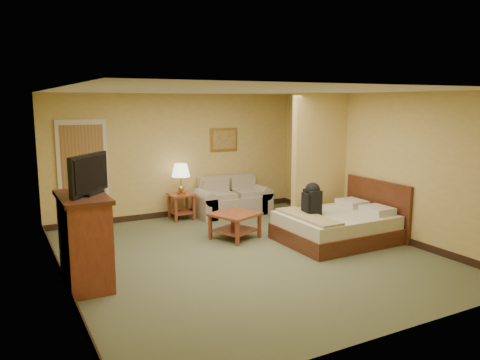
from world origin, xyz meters
TOP-DOWN VIEW (x-y plane):
  - floor at (0.00, 0.00)m, footprint 6.00×6.00m
  - ceiling at (0.00, 0.00)m, footprint 6.00×6.00m
  - back_wall at (0.00, 3.00)m, footprint 5.50×0.02m
  - left_wall at (-2.75, 0.00)m, footprint 0.02×6.00m
  - right_wall at (2.75, 0.00)m, footprint 0.02×6.00m
  - partition at (2.15, 0.93)m, footprint 1.20×0.15m
  - door at (-1.95, 2.96)m, footprint 0.94×0.16m
  - baseboard at (0.00, 2.99)m, footprint 5.50×0.02m
  - loveseat at (1.08, 2.57)m, footprint 1.63×0.76m
  - side_table at (-0.07, 2.65)m, footprint 0.49×0.49m
  - table_lamp at (-0.07, 2.65)m, footprint 0.38×0.38m
  - coffee_table at (0.27, 0.89)m, footprint 0.96×0.96m
  - wall_picture at (1.08, 2.97)m, footprint 0.66×0.04m
  - dresser at (-2.48, -0.06)m, footprint 0.61×1.15m
  - tv at (-2.38, -0.06)m, footprint 0.61×0.71m
  - bed at (1.82, -0.10)m, footprint 1.92×1.58m
  - backpack at (1.37, 0.08)m, footprint 0.26×0.35m

SIDE VIEW (x-z plane):
  - floor at x=0.00m, z-range 0.00..0.00m
  - baseboard at x=0.00m, z-range 0.00..0.12m
  - loveseat at x=1.08m, z-range -0.14..0.68m
  - bed at x=1.82m, z-range -0.23..0.79m
  - coffee_table at x=0.27m, z-range 0.10..0.57m
  - side_table at x=-0.07m, z-range 0.09..0.63m
  - dresser at x=-2.48m, z-range 0.01..1.24m
  - backpack at x=1.37m, z-range 0.52..1.07m
  - table_lamp at x=-0.07m, z-range 0.71..1.33m
  - door at x=-1.95m, z-range -0.02..2.08m
  - back_wall at x=0.00m, z-range 0.00..2.60m
  - left_wall at x=-2.75m, z-range 0.00..2.60m
  - right_wall at x=2.75m, z-range 0.00..2.60m
  - partition at x=2.15m, z-range 0.00..2.60m
  - tv at x=-2.38m, z-range 1.21..1.75m
  - wall_picture at x=1.08m, z-range 1.34..1.86m
  - ceiling at x=0.00m, z-range 2.60..2.60m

